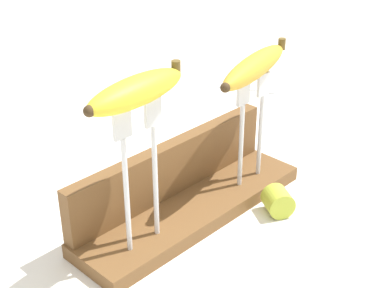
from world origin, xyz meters
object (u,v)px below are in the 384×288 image
fork_stand_right (252,120)px  fork_fallen_near (247,89)px  banana_raised_left (136,91)px  banana_raised_right (255,66)px  banana_chunk_near (278,201)px  fork_stand_left (140,164)px

fork_stand_right → fork_fallen_near: size_ratio=1.06×
banana_raised_left → banana_raised_right: 0.23m
fork_stand_right → banana_raised_left: banana_raised_left is taller
fork_fallen_near → banana_raised_right: bearing=-140.6°
banana_raised_left → banana_raised_right: banana_raised_left is taller
banana_raised_left → banana_chunk_near: banana_raised_left is taller
banana_chunk_near → fork_stand_right: bearing=75.6°
banana_raised_right → fork_stand_left: bearing=180.0°
fork_stand_left → banana_raised_left: (-0.00, -0.00, 0.10)m
fork_stand_left → banana_chunk_near: 0.25m
banana_raised_right → banana_chunk_near: 0.21m
fork_stand_left → banana_raised_right: size_ratio=1.01×
banana_raised_left → fork_fallen_near: size_ratio=0.97×
banana_raised_right → fork_fallen_near: (0.33, 0.27, -0.21)m
fork_stand_right → banana_chunk_near: 0.13m
fork_stand_left → banana_chunk_near: (0.21, -0.07, -0.12)m
banana_raised_left → banana_raised_right: (0.23, -0.00, -0.03)m
fork_stand_right → banana_raised_left: bearing=-180.0°
fork_stand_right → banana_raised_right: bearing=-166.0°
fork_fallen_near → banana_chunk_near: bearing=-135.5°
fork_stand_right → banana_raised_right: size_ratio=0.87×
fork_stand_right → banana_raised_right: (-0.00, -0.00, 0.09)m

